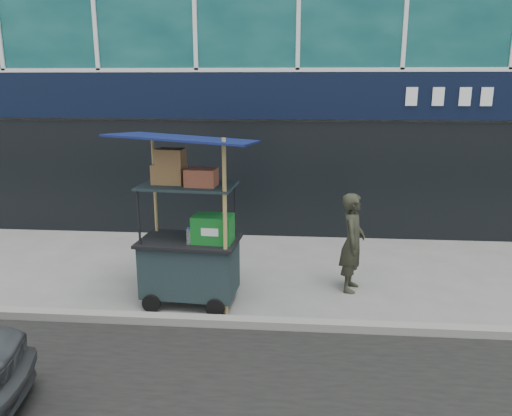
{
  "coord_description": "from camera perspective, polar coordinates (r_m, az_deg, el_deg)",
  "views": [
    {
      "loc": [
        0.04,
        -6.23,
        3.17
      ],
      "look_at": [
        -0.59,
        1.2,
        1.28
      ],
      "focal_mm": 35.0,
      "sensor_mm": 36.0,
      "label": 1
    }
  ],
  "objects": [
    {
      "name": "curb",
      "position": [
        6.78,
        4.04,
        -13.13
      ],
      "size": [
        80.0,
        0.18,
        0.12
      ],
      "primitive_type": "cube",
      "color": "gray",
      "rests_on": "ground"
    },
    {
      "name": "ground",
      "position": [
        6.99,
        4.06,
        -12.81
      ],
      "size": [
        80.0,
        80.0,
        0.0
      ],
      "primitive_type": "plane",
      "color": "slate",
      "rests_on": "ground"
    },
    {
      "name": "vendor_cart",
      "position": [
        7.24,
        -7.49,
        -4.28
      ],
      "size": [
        1.96,
        1.46,
        2.53
      ],
      "rotation": [
        0.0,
        0.0,
        -0.08
      ],
      "color": "black",
      "rests_on": "ground"
    },
    {
      "name": "vendor_man",
      "position": [
        7.83,
        10.97,
        -3.89
      ],
      "size": [
        0.49,
        0.63,
        1.55
      ],
      "primitive_type": "imported",
      "rotation": [
        0.0,
        0.0,
        1.34
      ],
      "color": "#282A1F",
      "rests_on": "ground"
    }
  ]
}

